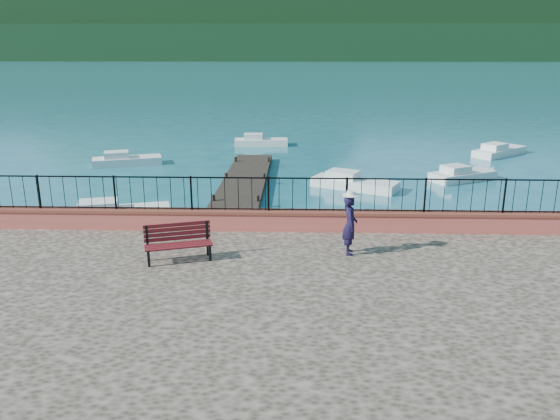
# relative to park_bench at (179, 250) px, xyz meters

# --- Properties ---
(ground) EXTENTS (2000.00, 2000.00, 0.00)m
(ground) POSITION_rel_park_bench_xyz_m (2.38, -1.26, -1.48)
(ground) COLOR #19596B
(ground) RESTS_ON ground
(parapet) EXTENTS (28.00, 0.46, 0.58)m
(parapet) POSITION_rel_park_bench_xyz_m (2.38, 2.44, 0.01)
(parapet) COLOR #BF5445
(parapet) RESTS_ON promenade
(railing) EXTENTS (27.00, 0.05, 0.95)m
(railing) POSITION_rel_park_bench_xyz_m (2.38, 2.44, 0.78)
(railing) COLOR black
(railing) RESTS_ON parapet
(dock) EXTENTS (2.00, 16.00, 0.30)m
(dock) POSITION_rel_park_bench_xyz_m (0.38, 10.74, -1.33)
(dock) COLOR #2D231C
(dock) RESTS_ON ground
(far_forest) EXTENTS (900.00, 60.00, 18.00)m
(far_forest) POSITION_rel_park_bench_xyz_m (2.38, 298.74, 7.52)
(far_forest) COLOR black
(far_forest) RESTS_ON ground
(foothills) EXTENTS (900.00, 120.00, 44.00)m
(foothills) POSITION_rel_park_bench_xyz_m (2.38, 358.74, 20.52)
(foothills) COLOR black
(foothills) RESTS_ON ground
(companion_hill) EXTENTS (448.00, 384.00, 180.00)m
(companion_hill) POSITION_rel_park_bench_xyz_m (222.38, 558.74, -1.48)
(companion_hill) COLOR #142D23
(companion_hill) RESTS_ON ground
(park_bench) EXTENTS (1.71, 0.99, 0.90)m
(park_bench) POSITION_rel_park_bench_xyz_m (0.00, 0.00, 0.00)
(park_bench) COLOR black
(park_bench) RESTS_ON promenade
(person) EXTENTS (0.37, 0.56, 1.53)m
(person) POSITION_rel_park_bench_xyz_m (4.23, 0.62, 0.49)
(person) COLOR black
(person) RESTS_ON promenade
(hat) EXTENTS (0.44, 0.44, 0.12)m
(hat) POSITION_rel_park_bench_xyz_m (4.23, 0.62, 1.31)
(hat) COLOR silver
(hat) RESTS_ON person
(boat_0) EXTENTS (4.20, 2.34, 0.80)m
(boat_0) POSITION_rel_park_bench_xyz_m (-3.95, 7.00, -1.08)
(boat_0) COLOR silver
(boat_0) RESTS_ON ground
(boat_1) EXTENTS (4.10, 2.94, 0.80)m
(boat_1) POSITION_rel_park_bench_xyz_m (5.52, 12.13, -1.08)
(boat_1) COLOR silver
(boat_1) RESTS_ON ground
(boat_2) EXTENTS (3.51, 2.68, 0.80)m
(boat_2) POSITION_rel_park_bench_xyz_m (11.00, 13.98, -1.08)
(boat_2) COLOR silver
(boat_2) RESTS_ON ground
(boat_3) EXTENTS (3.91, 2.41, 0.80)m
(boat_3) POSITION_rel_park_bench_xyz_m (-6.60, 17.08, -1.08)
(boat_3) COLOR silver
(boat_3) RESTS_ON ground
(boat_4) EXTENTS (3.58, 1.49, 0.80)m
(boat_4) POSITION_rel_park_bench_xyz_m (0.43, 23.70, -1.08)
(boat_4) COLOR silver
(boat_4) RESTS_ON ground
(boat_5) EXTENTS (3.90, 3.62, 0.80)m
(boat_5) POSITION_rel_park_bench_xyz_m (15.13, 20.71, -1.08)
(boat_5) COLOR silver
(boat_5) RESTS_ON ground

